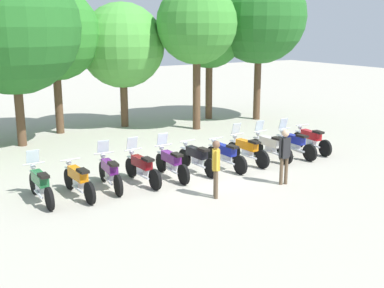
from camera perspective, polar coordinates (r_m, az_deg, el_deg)
The scene contains 20 objects.
ground_plane at distance 16.30m, azimuth 0.90°, elevation -3.43°, with size 80.00×80.00×0.00m, color #ADA899.
motorcycle_0 at distance 14.24m, azimuth -17.43°, elevation -4.48°, with size 0.62×2.19×1.37m.
motorcycle_1 at distance 14.38m, azimuth -13.25°, elevation -4.10°, with size 0.62×2.19×0.99m.
motorcycle_2 at distance 14.91m, azimuth -9.67°, elevation -3.22°, with size 0.62×2.19×1.37m.
motorcycle_3 at distance 15.24m, azimuth -5.93°, elevation -2.71°, with size 0.62×2.19×1.37m.
motorcycle_4 at distance 15.70m, azimuth -2.47°, elevation -2.16°, with size 0.62×2.19×1.37m.
motorcycle_5 at distance 16.30m, azimuth 0.57°, elevation -1.59°, with size 0.62×2.19×0.99m.
motorcycle_6 at distance 16.71m, azimuth 3.96°, elevation -1.24°, with size 0.62×2.19×0.99m.
motorcycle_7 at distance 17.44m, azimuth 6.47°, elevation -0.61°, with size 0.62×2.19×1.37m.
motorcycle_8 at distance 18.06m, azimuth 9.17°, elevation -0.20°, with size 0.62×2.19×1.37m.
motorcycle_9 at distance 18.64m, azimuth 11.91°, elevation 0.12°, with size 0.62×2.19×1.37m.
motorcycle_10 at distance 19.48m, azimuth 13.84°, elevation 0.56°, with size 0.62×2.19×0.99m.
person_0 at distance 13.76m, azimuth 2.84°, elevation -2.44°, with size 0.30×0.40×1.69m.
person_1 at distance 15.16m, azimuth 10.85°, elevation -0.98°, with size 0.41×0.27×1.75m.
tree_2 at distance 20.62m, azimuth -20.38°, elevation 12.78°, with size 5.30×5.30×7.42m.
tree_3 at distance 22.65m, azimuth -15.93°, elevation 12.29°, with size 4.08×4.08×6.49m.
tree_4 at distance 23.57m, azimuth -8.21°, elevation 11.40°, with size 4.01×4.01×5.92m.
tree_5 at distance 22.72m, azimuth 0.56°, elevation 13.95°, with size 3.71×3.71×6.77m.
tree_6 at distance 25.40m, azimuth 2.06°, elevation 12.82°, with size 3.53×3.53×6.19m.
tree_7 at distance 25.45m, azimuth 7.95°, elevation 14.61°, with size 4.73×4.73×7.63m.
Camera 1 is at (-8.14, -13.27, 4.83)m, focal length 45.31 mm.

